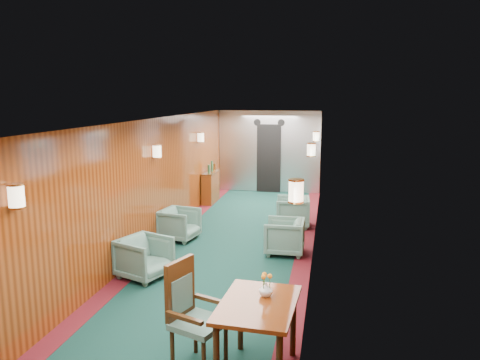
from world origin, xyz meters
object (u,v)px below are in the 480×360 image
at_px(armchair_left_near, 144,258).
at_px(side_chair, 190,309).
at_px(dining_table, 258,314).
at_px(armchair_right_far, 293,212).
at_px(armchair_right_near, 284,237).
at_px(credenza, 211,187).
at_px(armchair_left_far, 179,224).

bearing_deg(armchair_left_near, side_chair, -125.93).
height_order(dining_table, armchair_right_far, dining_table).
relative_size(side_chair, armchair_right_far, 1.58).
height_order(dining_table, armchair_left_near, dining_table).
bearing_deg(armchair_left_near, dining_table, -115.44).
distance_m(armchair_left_near, armchair_right_near, 2.55).
distance_m(dining_table, armchair_right_near, 3.81).
relative_size(credenza, armchair_right_far, 1.54).
height_order(armchair_right_near, armchair_right_far, armchair_right_far).
height_order(armchair_left_near, armchair_right_far, armchair_right_far).
distance_m(side_chair, credenza, 7.67).
height_order(side_chair, credenza, side_chair).
relative_size(armchair_left_near, armchair_right_far, 0.99).
height_order(side_chair, armchair_right_near, side_chair).
bearing_deg(armchair_left_near, credenza, 24.31).
xyz_separation_m(side_chair, armchair_left_near, (-1.41, 2.17, -0.29)).
distance_m(dining_table, armchair_left_far, 4.79).
bearing_deg(armchair_right_far, side_chair, -10.79).
bearing_deg(dining_table, armchair_right_near, 94.95).
relative_size(armchair_left_far, armchair_right_far, 0.96).
height_order(credenza, armchair_left_far, credenza).
height_order(credenza, armchair_right_near, credenza).
xyz_separation_m(armchair_left_near, armchair_right_near, (2.03, 1.54, -0.01)).
height_order(dining_table, side_chair, side_chair).
relative_size(dining_table, armchair_right_far, 1.53).
distance_m(side_chair, armchair_right_near, 3.78).
bearing_deg(side_chair, dining_table, 14.19).
bearing_deg(armchair_left_far, armchair_right_near, -91.09).
relative_size(dining_table, armchair_left_far, 1.60).
bearing_deg(armchair_right_near, armchair_left_near, -53.19).
bearing_deg(side_chair, credenza, 123.33).
xyz_separation_m(dining_table, armchair_left_near, (-2.13, 2.25, -0.34)).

